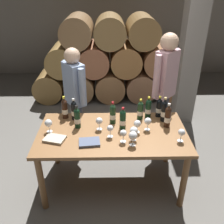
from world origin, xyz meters
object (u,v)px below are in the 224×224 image
at_px(wine_glass_6, 48,123).
at_px(leather_ledger, 89,142).
at_px(wine_bottle_0, 148,108).
at_px(wine_bottle_3, 164,111).
at_px(wine_glass_1, 123,134).
at_px(wine_bottle_8, 113,114).
at_px(wine_bottle_1, 74,110).
at_px(wine_glass_0, 182,133).
at_px(sommelier_presenting, 165,83).
at_px(wine_bottle_4, 77,118).
at_px(wine_glass_2, 133,136).
at_px(dining_table, 112,139).
at_px(wine_bottle_9, 140,110).
at_px(wine_bottle_7, 168,117).
at_px(tasting_notebook, 55,139).
at_px(wine_glass_8, 148,122).
at_px(wine_glass_5, 110,129).
at_px(taster_seated_left, 75,93).
at_px(wine_bottle_6, 65,109).
at_px(wine_bottle_2, 123,120).
at_px(wine_bottle_5, 159,108).
at_px(wine_glass_7, 137,124).
at_px(wine_glass_3, 99,121).
at_px(wine_glass_4, 134,131).

bearing_deg(wine_glass_6, leather_ledger, -26.46).
xyz_separation_m(wine_bottle_0, wine_bottle_3, (0.18, -0.09, 0.01)).
bearing_deg(wine_glass_1, wine_bottle_8, 104.76).
bearing_deg(wine_bottle_1, wine_glass_0, -22.39).
relative_size(wine_bottle_3, sommelier_presenting, 0.18).
distance_m(wine_bottle_4, wine_glass_2, 0.71).
distance_m(dining_table, wine_bottle_9, 0.50).
xyz_separation_m(wine_bottle_9, wine_glass_0, (0.38, -0.48, -0.01)).
relative_size(wine_bottle_7, sommelier_presenting, 0.18).
distance_m(wine_bottle_9, wine_glass_0, 0.62).
distance_m(wine_glass_0, tasting_notebook, 1.36).
distance_m(wine_bottle_1, wine_bottle_3, 1.09).
relative_size(wine_glass_8, leather_ledger, 0.71).
xyz_separation_m(wine_glass_5, taster_seated_left, (-0.47, 0.81, 0.06)).
relative_size(wine_bottle_1, sommelier_presenting, 0.16).
height_order(wine_bottle_0, wine_bottle_6, wine_bottle_6).
xyz_separation_m(dining_table, wine_glass_5, (-0.02, -0.09, 0.19)).
bearing_deg(wine_bottle_7, leather_ledger, -160.01).
height_order(dining_table, wine_glass_8, wine_glass_8).
bearing_deg(wine_bottle_2, wine_bottle_6, 159.23).
xyz_separation_m(wine_bottle_1, taster_seated_left, (-0.03, 0.42, 0.04)).
bearing_deg(tasting_notebook, wine_bottle_3, 33.24).
distance_m(wine_bottle_1, wine_glass_0, 1.29).
distance_m(wine_bottle_0, wine_glass_6, 1.21).
relative_size(wine_bottle_8, leather_ledger, 1.29).
bearing_deg(wine_glass_2, wine_glass_6, 163.61).
height_order(wine_bottle_5, wine_glass_7, wine_bottle_5).
bearing_deg(wine_glass_3, wine_glass_2, -41.22).
height_order(wine_bottle_3, tasting_notebook, wine_bottle_3).
bearing_deg(leather_ledger, taster_seated_left, 99.05).
height_order(wine_bottle_3, wine_bottle_4, wine_bottle_3).
relative_size(wine_bottle_8, sommelier_presenting, 0.17).
bearing_deg(leather_ledger, wine_glass_0, -4.38).
xyz_separation_m(dining_table, wine_glass_1, (0.11, -0.19, 0.20)).
height_order(wine_bottle_2, taster_seated_left, taster_seated_left).
distance_m(wine_glass_4, sommelier_presenting, 1.05).
bearing_deg(taster_seated_left, wine_bottle_1, -85.27).
bearing_deg(wine_glass_4, wine_glass_0, -4.01).
relative_size(wine_bottle_7, wine_glass_2, 1.85).
height_order(dining_table, wine_bottle_7, wine_bottle_7).
height_order(wine_bottle_8, wine_glass_6, wine_bottle_8).
bearing_deg(wine_glass_4, wine_bottle_9, 74.83).
height_order(wine_glass_8, sommelier_presenting, sommelier_presenting).
relative_size(wine_bottle_4, wine_glass_0, 1.90).
bearing_deg(taster_seated_left, wine_glass_0, -36.62).
bearing_deg(wine_glass_3, wine_glass_7, -9.30).
relative_size(wine_glass_2, wine_glass_6, 1.03).
relative_size(wine_glass_3, tasting_notebook, 0.70).
distance_m(wine_bottle_6, leather_ledger, 0.65).
relative_size(wine_glass_3, wine_glass_7, 0.99).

